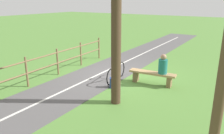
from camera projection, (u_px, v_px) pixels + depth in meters
ground_plane at (119, 76)px, 10.04m from camera, size 80.00×80.00×0.00m
paved_path at (35, 105)px, 7.25m from camera, size 2.88×36.02×0.02m
path_centre_line at (35, 104)px, 7.24m from camera, size 0.41×32.00×0.00m
bench at (152, 76)px, 8.96m from camera, size 1.89×0.55×0.51m
person_seated at (163, 65)px, 8.64m from camera, size 0.38×0.38×0.78m
bicycle at (116, 73)px, 9.30m from camera, size 0.26×1.74×0.87m
backpack at (114, 83)px, 8.62m from camera, size 0.36×0.35×0.40m
fence_roadside at (43, 64)px, 9.30m from camera, size 0.52×8.63×1.21m
tree_far_left at (117, 34)px, 6.80m from camera, size 1.56×1.05×5.21m
tree_far_right at (219, 70)px, 3.60m from camera, size 1.07×1.37×4.81m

